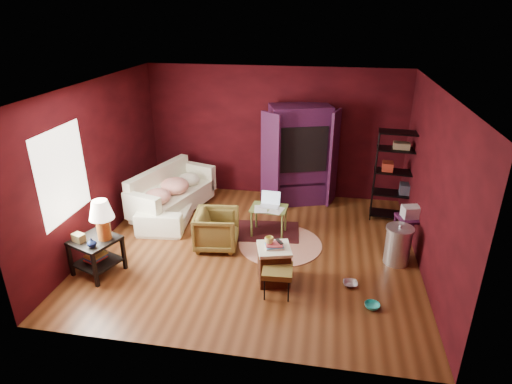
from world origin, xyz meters
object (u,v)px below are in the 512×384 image
side_table (99,230)px  laptop_desk (269,210)px  armchair (217,228)px  tv_armoire (299,154)px  wire_shelving (398,173)px  sofa (172,194)px  hamper (274,264)px

side_table → laptop_desk: side_table is taller
side_table → armchair: bearing=34.0°
armchair → tv_armoire: (1.23, 2.16, 0.72)m
tv_armoire → wire_shelving: bearing=-33.0°
tv_armoire → wire_shelving: (1.94, -0.50, -0.11)m
armchair → laptop_desk: laptop_desk is taller
sofa → laptop_desk: size_ratio=2.75×
hamper → tv_armoire: size_ratio=0.33×
armchair → laptop_desk: bearing=-60.8°
side_table → laptop_desk: bearing=34.6°
side_table → tv_armoire: 4.28m
tv_armoire → wire_shelving: size_ratio=1.17×
side_table → hamper: size_ratio=1.82×
armchair → side_table: size_ratio=0.60×
hamper → side_table: bearing=-175.5°
armchair → hamper: 1.41m
hamper → laptop_desk: bearing=101.2°
sofa → hamper: sofa is taller
hamper → laptop_desk: size_ratio=0.85×
sofa → tv_armoire: tv_armoire is taller
sofa → tv_armoire: size_ratio=1.06×
hamper → laptop_desk: laptop_desk is taller
hamper → tv_armoire: tv_armoire is taller
side_table → tv_armoire: bearing=48.9°
hamper → tv_armoire: (0.11, 3.01, 0.78)m
armchair → wire_shelving: (3.17, 1.65, 0.61)m
laptop_desk → wire_shelving: (2.34, 1.05, 0.48)m
armchair → wire_shelving: bearing=-69.0°
side_table → wire_shelving: 5.47m
laptop_desk → hamper: bearing=-75.4°
hamper → wire_shelving: (2.05, 2.50, 0.67)m
sofa → laptop_desk: bearing=-110.1°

